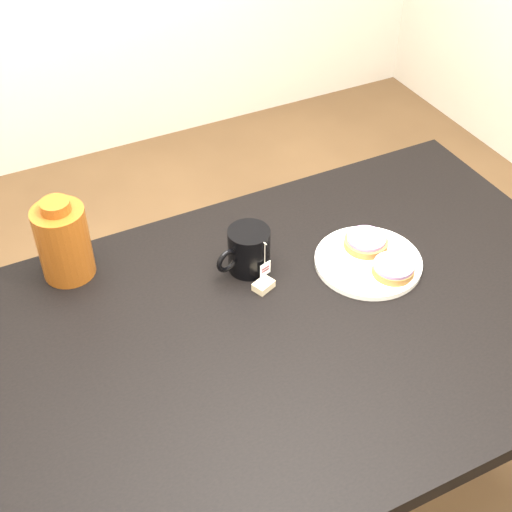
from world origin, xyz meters
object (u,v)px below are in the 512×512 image
object	(u,v)px
teabag_pouch	(264,285)
table	(296,346)
bagel_back	(366,242)
mug	(248,250)
bagel_package	(63,241)
plate	(368,261)
bagel_front	(393,268)

from	to	relation	value
teabag_pouch	table	bearing A→B (deg)	-79.79
bagel_back	mug	xyz separation A→B (m)	(-0.27, 0.07, 0.03)
table	bagel_package	size ratio (longest dim) A/B	7.05
plate	bagel_back	world-z (taller)	bagel_back
table	mug	xyz separation A→B (m)	(-0.02, 0.19, 0.14)
plate	table	bearing A→B (deg)	-160.28
table	bagel_front	xyz separation A→B (m)	(0.25, 0.02, 0.11)
bagel_back	mug	world-z (taller)	mug
plate	bagel_package	bearing A→B (deg)	155.72
plate	bagel_front	world-z (taller)	bagel_front
table	teabag_pouch	world-z (taller)	teabag_pouch
plate	teabag_pouch	bearing A→B (deg)	172.11
teabag_pouch	plate	bearing A→B (deg)	-7.89
bagel_front	bagel_back	bearing A→B (deg)	91.87
plate	mug	xyz separation A→B (m)	(-0.25, 0.11, 0.04)
bagel_back	plate	bearing A→B (deg)	-115.15
table	teabag_pouch	distance (m)	0.15
table	plate	size ratio (longest dim) A/B	5.70
teabag_pouch	mug	bearing A→B (deg)	90.15
plate	bagel_back	distance (m)	0.05
bagel_front	mug	xyz separation A→B (m)	(-0.28, 0.17, 0.03)
bagel_back	bagel_front	xyz separation A→B (m)	(0.00, -0.11, 0.00)
table	bagel_package	bearing A→B (deg)	137.06
table	bagel_package	world-z (taller)	bagel_package
bagel_back	teabag_pouch	distance (m)	0.27
mug	bagel_back	bearing A→B (deg)	-29.64
bagel_back	teabag_pouch	world-z (taller)	bagel_back
table	bagel_front	world-z (taller)	bagel_front
bagel_front	teabag_pouch	bearing A→B (deg)	160.63
bagel_back	mug	size ratio (longest dim) A/B	0.77
mug	bagel_front	bearing A→B (deg)	-47.84
teabag_pouch	bagel_back	bearing A→B (deg)	1.81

